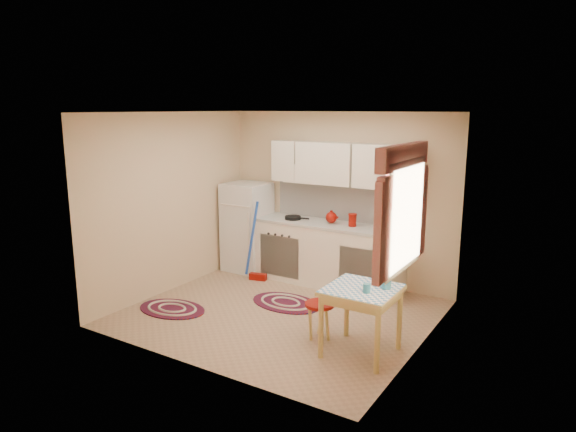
# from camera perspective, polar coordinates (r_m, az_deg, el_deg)

# --- Properties ---
(room_shell) EXTENTS (3.64, 3.60, 2.52)m
(room_shell) POSITION_cam_1_polar(r_m,az_deg,el_deg) (6.31, 1.39, 3.22)
(room_shell) COLOR tan
(room_shell) RESTS_ON ground
(fridge) EXTENTS (0.65, 0.60, 1.40)m
(fridge) POSITION_cam_1_polar(r_m,az_deg,el_deg) (8.16, -4.56, -1.21)
(fridge) COLOR white
(fridge) RESTS_ON ground
(broom) EXTENTS (0.30, 0.18, 1.20)m
(broom) POSITION_cam_1_polar(r_m,az_deg,el_deg) (7.65, -3.41, -2.85)
(broom) COLOR blue
(broom) RESTS_ON ground
(base_cabinets) EXTENTS (2.25, 0.60, 0.88)m
(base_cabinets) POSITION_cam_1_polar(r_m,az_deg,el_deg) (7.55, 4.27, -4.33)
(base_cabinets) COLOR white
(base_cabinets) RESTS_ON ground
(countertop) EXTENTS (2.27, 0.62, 0.04)m
(countertop) POSITION_cam_1_polar(r_m,az_deg,el_deg) (7.44, 4.32, -0.92)
(countertop) COLOR #BAB8B1
(countertop) RESTS_ON base_cabinets
(frying_pan) EXTENTS (0.27, 0.27, 0.05)m
(frying_pan) POSITION_cam_1_polar(r_m,az_deg,el_deg) (7.64, 0.54, -0.19)
(frying_pan) COLOR black
(frying_pan) RESTS_ON countertop
(red_kettle) EXTENTS (0.23, 0.22, 0.18)m
(red_kettle) POSITION_cam_1_polar(r_m,az_deg,el_deg) (7.38, 4.83, -0.15)
(red_kettle) COLOR #7E0C04
(red_kettle) RESTS_ON countertop
(red_canister) EXTENTS (0.14, 0.14, 0.16)m
(red_canister) POSITION_cam_1_polar(r_m,az_deg,el_deg) (7.24, 7.17, -0.53)
(red_canister) COLOR #7E0C04
(red_canister) RESTS_ON countertop
(table) EXTENTS (0.72, 0.72, 0.72)m
(table) POSITION_cam_1_polar(r_m,az_deg,el_deg) (5.54, 8.11, -11.49)
(table) COLOR #E1C470
(table) RESTS_ON ground
(stool) EXTENTS (0.42, 0.42, 0.42)m
(stool) POSITION_cam_1_polar(r_m,az_deg,el_deg) (5.89, 3.52, -11.52)
(stool) COLOR #7E0C04
(stool) RESTS_ON ground
(coffee_pot) EXTENTS (0.16, 0.15, 0.25)m
(coffee_pot) POSITION_cam_1_polar(r_m,az_deg,el_deg) (5.40, 10.88, -6.70)
(coffee_pot) COLOR teal
(coffee_pot) RESTS_ON table
(mug) EXTENTS (0.10, 0.10, 0.10)m
(mug) POSITION_cam_1_polar(r_m,az_deg,el_deg) (5.27, 8.74, -7.97)
(mug) COLOR teal
(mug) RESTS_ON table
(rug_center) EXTENTS (1.04, 0.73, 0.02)m
(rug_center) POSITION_cam_1_polar(r_m,az_deg,el_deg) (6.92, -0.25, -9.62)
(rug_center) COLOR maroon
(rug_center) RESTS_ON ground
(rug_left) EXTENTS (0.98, 0.69, 0.02)m
(rug_left) POSITION_cam_1_polar(r_m,az_deg,el_deg) (6.89, -12.76, -10.03)
(rug_left) COLOR maroon
(rug_left) RESTS_ON ground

